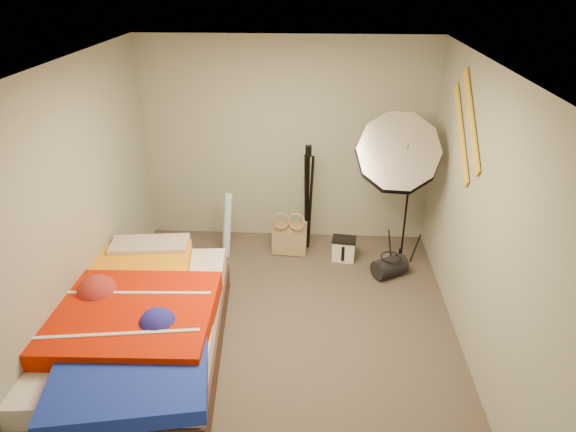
# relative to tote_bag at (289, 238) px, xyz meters

# --- Properties ---
(floor) EXTENTS (4.00, 4.00, 0.00)m
(floor) POSITION_rel_tote_bag_xyz_m (-0.07, -1.51, -0.21)
(floor) COLOR brown
(floor) RESTS_ON ground
(ceiling) EXTENTS (4.00, 4.00, 0.00)m
(ceiling) POSITION_rel_tote_bag_xyz_m (-0.07, -1.51, 2.29)
(ceiling) COLOR silver
(ceiling) RESTS_ON wall_back
(wall_back) EXTENTS (3.50, 0.00, 3.50)m
(wall_back) POSITION_rel_tote_bag_xyz_m (-0.07, 0.49, 1.04)
(wall_back) COLOR gray
(wall_back) RESTS_ON floor
(wall_front) EXTENTS (3.50, 0.00, 3.50)m
(wall_front) POSITION_rel_tote_bag_xyz_m (-0.07, -3.51, 1.04)
(wall_front) COLOR gray
(wall_front) RESTS_ON floor
(wall_left) EXTENTS (0.00, 4.00, 4.00)m
(wall_left) POSITION_rel_tote_bag_xyz_m (-1.82, -1.51, 1.04)
(wall_left) COLOR gray
(wall_left) RESTS_ON floor
(wall_right) EXTENTS (0.00, 4.00, 4.00)m
(wall_right) POSITION_rel_tote_bag_xyz_m (1.68, -1.51, 1.04)
(wall_right) COLOR gray
(wall_right) RESTS_ON floor
(tote_bag) EXTENTS (0.43, 0.21, 0.43)m
(tote_bag) POSITION_rel_tote_bag_xyz_m (0.00, 0.00, 0.00)
(tote_bag) COLOR #9B845F
(tote_bag) RESTS_ON floor
(wrapping_roll) EXTENTS (0.17, 0.24, 0.79)m
(wrapping_roll) POSITION_rel_tote_bag_xyz_m (-0.74, -0.07, 0.18)
(wrapping_roll) COLOR #5FA5D9
(wrapping_roll) RESTS_ON floor
(camera_case) EXTENTS (0.28, 0.22, 0.26)m
(camera_case) POSITION_rel_tote_bag_xyz_m (0.65, -0.12, -0.08)
(camera_case) COLOR silver
(camera_case) RESTS_ON floor
(duffel_bag) EXTENTS (0.44, 0.39, 0.23)m
(duffel_bag) POSITION_rel_tote_bag_xyz_m (1.16, -0.45, -0.09)
(duffel_bag) COLOR black
(duffel_bag) RESTS_ON floor
(wall_stripe_upper) EXTENTS (0.02, 0.91, 0.78)m
(wall_stripe_upper) POSITION_rel_tote_bag_xyz_m (1.66, -0.91, 1.74)
(wall_stripe_upper) COLOR gold
(wall_stripe_upper) RESTS_ON wall_right
(wall_stripe_lower) EXTENTS (0.02, 0.91, 0.78)m
(wall_stripe_lower) POSITION_rel_tote_bag_xyz_m (1.66, -0.66, 1.54)
(wall_stripe_lower) COLOR gold
(wall_stripe_lower) RESTS_ON wall_right
(bed) EXTENTS (1.81, 2.51, 0.65)m
(bed) POSITION_rel_tote_bag_xyz_m (-1.29, -1.92, 0.12)
(bed) COLOR #412820
(bed) RESTS_ON floor
(photo_umbrella) EXTENTS (1.16, 0.89, 1.91)m
(photo_umbrella) POSITION_rel_tote_bag_xyz_m (1.17, -0.21, 1.17)
(photo_umbrella) COLOR black
(photo_umbrella) RESTS_ON floor
(camera_tripod) EXTENTS (0.07, 0.07, 1.33)m
(camera_tripod) POSITION_rel_tote_bag_xyz_m (0.21, 0.16, 0.55)
(camera_tripod) COLOR black
(camera_tripod) RESTS_ON floor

